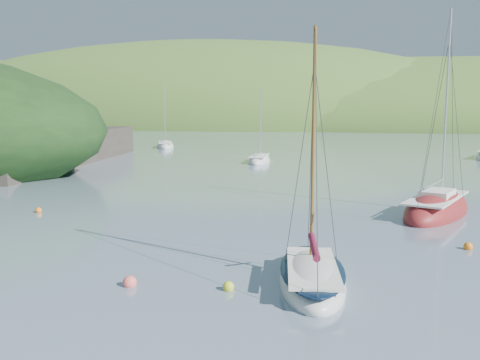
% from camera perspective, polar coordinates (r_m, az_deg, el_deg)
% --- Properties ---
extents(ground, '(700.00, 700.00, 0.00)m').
position_cam_1_polar(ground, '(19.01, -8.32, -11.27)').
color(ground, slate).
rests_on(ground, ground).
extents(shoreline_hills, '(690.00, 135.00, 56.00)m').
position_cam_1_polar(shoreline_hills, '(189.72, 10.14, 5.81)').
color(shoreline_hills, '#3B6928').
rests_on(shoreline_hills, ground).
extents(daysailer_white, '(3.42, 6.57, 9.61)m').
position_cam_1_polar(daysailer_white, '(19.26, 7.69, -10.32)').
color(daysailer_white, white).
rests_on(daysailer_white, ground).
extents(sloop_red, '(5.55, 9.13, 12.77)m').
position_cam_1_polar(sloop_red, '(33.08, 20.23, -3.05)').
color(sloop_red, maroon).
rests_on(sloop_red, ground).
extents(distant_sloop_a, '(2.85, 6.67, 9.27)m').
position_cam_1_polar(distant_sloop_a, '(60.14, 2.08, 2.05)').
color(distant_sloop_a, white).
rests_on(distant_sloop_a, ground).
extents(distant_sloop_c, '(5.21, 7.67, 10.35)m').
position_cam_1_polar(distant_sloop_c, '(82.91, -7.97, 3.57)').
color(distant_sloop_c, white).
rests_on(distant_sloop_c, ground).
extents(mooring_buoys, '(23.68, 10.93, 0.49)m').
position_cam_1_polar(mooring_buoys, '(22.16, -4.50, -8.11)').
color(mooring_buoys, yellow).
rests_on(mooring_buoys, ground).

